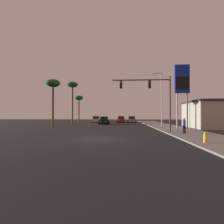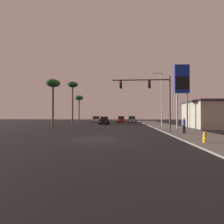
{
  "view_description": "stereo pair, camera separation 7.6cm",
  "coord_description": "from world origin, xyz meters",
  "views": [
    {
      "loc": [
        2.09,
        -15.04,
        2.13
      ],
      "look_at": [
        0.37,
        15.13,
        2.55
      ],
      "focal_mm": 28.0,
      "sensor_mm": 36.0,
      "label": 1
    },
    {
      "loc": [
        2.17,
        -15.03,
        2.13
      ],
      "look_at": [
        0.37,
        15.13,
        2.55
      ],
      "focal_mm": 28.0,
      "sensor_mm": 36.0,
      "label": 2
    }
  ],
  "objects": [
    {
      "name": "car_black",
      "position": [
        -1.73,
        22.49,
        0.76
      ],
      "size": [
        2.04,
        4.33,
        1.68
      ],
      "rotation": [
        0.0,
        0.0,
        3.16
      ],
      "color": "black",
      "rests_on": "ground"
    },
    {
      "name": "gas_station_sign",
      "position": [
        10.52,
        9.91,
        6.62
      ],
      "size": [
        2.0,
        0.42,
        9.0
      ],
      "color": "#99999E",
      "rests_on": "sidewalk_right"
    },
    {
      "name": "sidewalk_right",
      "position": [
        9.5,
        10.0,
        0.06
      ],
      "size": [
        5.0,
        60.0,
        0.12
      ],
      "color": "gray",
      "rests_on": "ground"
    },
    {
      "name": "building_gas_station",
      "position": [
        18.0,
        13.53,
        2.16
      ],
      "size": [
        10.3,
        8.3,
        4.3
      ],
      "color": "#B2A893",
      "rests_on": "ground"
    },
    {
      "name": "palm_tree_far",
      "position": [
        -10.17,
        34.0,
        6.51
      ],
      "size": [
        2.4,
        2.4,
        7.53
      ],
      "color": "brown",
      "rests_on": "ground"
    },
    {
      "name": "street_lamp",
      "position": [
        8.52,
        14.17,
        5.12
      ],
      "size": [
        1.74,
        0.24,
        9.0
      ],
      "color": "#99999E",
      "rests_on": "sidewalk_right"
    },
    {
      "name": "pedestrian_on_sidewalk",
      "position": [
        8.7,
        3.97,
        1.03
      ],
      "size": [
        0.34,
        0.32,
        1.67
      ],
      "color": "#23232D",
      "rests_on": "sidewalk_right"
    },
    {
      "name": "palm_tree_near",
      "position": [
        -9.65,
        14.0,
        7.05
      ],
      "size": [
        2.4,
        2.4,
        8.14
      ],
      "color": "brown",
      "rests_on": "ground"
    },
    {
      "name": "palm_tree_mid",
      "position": [
        -9.15,
        24.0,
        8.35
      ],
      "size": [
        2.4,
        2.4,
        9.6
      ],
      "color": "brown",
      "rests_on": "ground"
    },
    {
      "name": "car_red",
      "position": [
        1.83,
        31.48,
        0.76
      ],
      "size": [
        2.04,
        4.33,
        1.68
      ],
      "rotation": [
        0.0,
        0.0,
        3.16
      ],
      "color": "maroon",
      "rests_on": "ground"
    },
    {
      "name": "traffic_light_mast",
      "position": [
        5.79,
        5.72,
        4.7
      ],
      "size": [
        6.84,
        0.36,
        6.5
      ],
      "color": "#38383D",
      "rests_on": "sidewalk_right"
    },
    {
      "name": "ground_plane",
      "position": [
        0.0,
        0.0,
        0.0
      ],
      "size": [
        120.0,
        120.0,
        0.0
      ],
      "primitive_type": "plane",
      "color": "black"
    },
    {
      "name": "car_tan",
      "position": [
        -4.85,
        31.49,
        0.76
      ],
      "size": [
        2.04,
        4.33,
        1.68
      ],
      "rotation": [
        0.0,
        0.0,
        3.17
      ],
      "color": "tan",
      "rests_on": "ground"
    },
    {
      "name": "fire_hydrant",
      "position": [
        8.03,
        -2.19,
        0.49
      ],
      "size": [
        0.24,
        0.34,
        0.76
      ],
      "color": "gold",
      "rests_on": "sidewalk_right"
    },
    {
      "name": "car_grey",
      "position": [
        4.63,
        30.96,
        0.76
      ],
      "size": [
        2.04,
        4.32,
        1.68
      ],
      "rotation": [
        0.0,
        0.0,
        3.15
      ],
      "color": "slate",
      "rests_on": "ground"
    }
  ]
}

